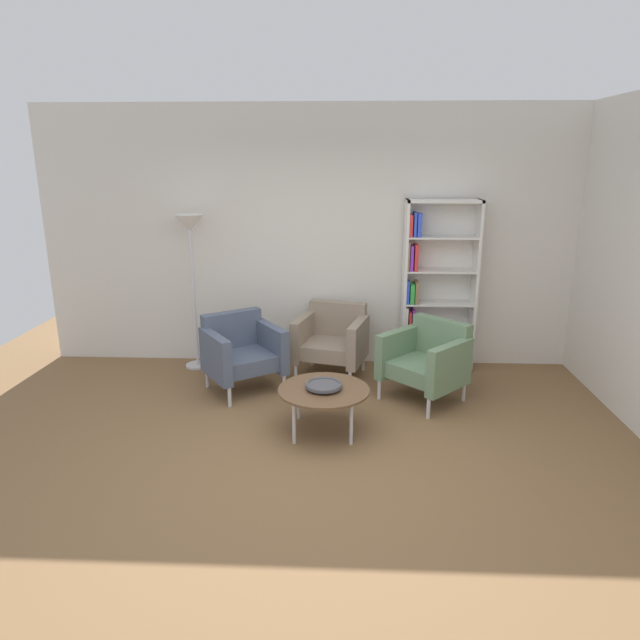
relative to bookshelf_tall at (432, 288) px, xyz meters
The scene contains 9 objects.
ground_plane 2.72m from the bookshelf_tall, 118.32° to the right, with size 8.32×8.32×0.00m, color brown.
plaster_back_panel 1.34m from the bookshelf_tall, behind, with size 6.40×0.12×2.90m, color silver.
bookshelf_tall is the anchor object (origin of this frame).
coffee_table_low 2.09m from the bookshelf_tall, 124.54° to the right, with size 0.80×0.80×0.40m.
decorative_bowl 2.07m from the bookshelf_tall, 124.54° to the right, with size 0.32×0.32×0.05m.
armchair_near_window 2.21m from the bookshelf_tall, 160.10° to the right, with size 0.94×0.93×0.78m.
armchair_by_bookshelf 1.25m from the bookshelf_tall, 165.07° to the right, with size 0.86×0.81×0.78m.
armchair_spare_guest 1.05m from the bookshelf_tall, 99.46° to the right, with size 0.95×0.95×0.78m.
floor_lamp_torchiere 2.71m from the bookshelf_tall, behind, with size 0.32×0.32×1.74m.
Camera 1 is at (0.25, -3.98, 2.33)m, focal length 31.95 mm.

